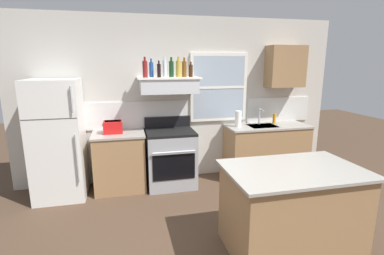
% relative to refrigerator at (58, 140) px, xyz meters
% --- Properties ---
extents(ground_plane, '(16.00, 16.00, 0.00)m').
position_rel_refrigerator_xyz_m(ground_plane, '(1.90, -1.84, -0.87)').
color(ground_plane, '#4C3828').
extents(back_wall, '(5.40, 0.11, 2.70)m').
position_rel_refrigerator_xyz_m(back_wall, '(1.93, 0.39, 0.48)').
color(back_wall, beige).
rests_on(back_wall, ground_plane).
extents(refrigerator, '(0.70, 0.72, 1.74)m').
position_rel_refrigerator_xyz_m(refrigerator, '(0.00, 0.00, 0.00)').
color(refrigerator, white).
rests_on(refrigerator, ground_plane).
extents(counter_left_of_stove, '(0.79, 0.63, 0.91)m').
position_rel_refrigerator_xyz_m(counter_left_of_stove, '(0.85, 0.06, -0.41)').
color(counter_left_of_stove, '#9E754C').
rests_on(counter_left_of_stove, ground_plane).
extents(toaster, '(0.30, 0.20, 0.19)m').
position_rel_refrigerator_xyz_m(toaster, '(0.78, 0.07, 0.14)').
color(toaster, red).
rests_on(toaster, counter_left_of_stove).
extents(stove_range, '(0.76, 0.69, 1.09)m').
position_rel_refrigerator_xyz_m(stove_range, '(1.65, 0.02, -0.41)').
color(stove_range, '#9EA0A5').
rests_on(stove_range, ground_plane).
extents(range_hood_shelf, '(0.96, 0.52, 0.24)m').
position_rel_refrigerator_xyz_m(range_hood_shelf, '(1.65, 0.12, 0.75)').
color(range_hood_shelf, silver).
extents(bottle_red_label_wine, '(0.07, 0.07, 0.30)m').
position_rel_refrigerator_xyz_m(bottle_red_label_wine, '(1.29, 0.07, 1.00)').
color(bottle_red_label_wine, maroon).
rests_on(bottle_red_label_wine, range_hood_shelf).
extents(bottle_blue_liqueur, '(0.07, 0.07, 0.28)m').
position_rel_refrigerator_xyz_m(bottle_blue_liqueur, '(1.39, 0.16, 0.99)').
color(bottle_blue_liqueur, '#1E478C').
rests_on(bottle_blue_liqueur, range_hood_shelf).
extents(bottle_balsamic_dark, '(0.06, 0.06, 0.25)m').
position_rel_refrigerator_xyz_m(bottle_balsamic_dark, '(1.50, 0.07, 0.98)').
color(bottle_balsamic_dark, black).
rests_on(bottle_balsamic_dark, range_hood_shelf).
extents(bottle_clear_tall, '(0.06, 0.06, 0.31)m').
position_rel_refrigerator_xyz_m(bottle_clear_tall, '(1.60, 0.13, 1.01)').
color(bottle_clear_tall, silver).
rests_on(bottle_clear_tall, range_hood_shelf).
extents(bottle_dark_green_wine, '(0.07, 0.07, 0.30)m').
position_rel_refrigerator_xyz_m(bottle_dark_green_wine, '(1.70, 0.13, 1.00)').
color(bottle_dark_green_wine, '#143819').
rests_on(bottle_dark_green_wine, range_hood_shelf).
extents(bottle_champagne_gold_foil, '(0.08, 0.08, 0.31)m').
position_rel_refrigerator_xyz_m(bottle_champagne_gold_foil, '(1.81, 0.09, 1.00)').
color(bottle_champagne_gold_foil, '#B29333').
rests_on(bottle_champagne_gold_foil, range_hood_shelf).
extents(bottle_amber_wine, '(0.07, 0.07, 0.30)m').
position_rel_refrigerator_xyz_m(bottle_amber_wine, '(1.90, 0.10, 1.00)').
color(bottle_amber_wine, brown).
rests_on(bottle_amber_wine, range_hood_shelf).
extents(bottle_brown_stout, '(0.06, 0.06, 0.23)m').
position_rel_refrigerator_xyz_m(bottle_brown_stout, '(2.00, 0.09, 0.97)').
color(bottle_brown_stout, '#381E0F').
rests_on(bottle_brown_stout, range_hood_shelf).
extents(counter_right_with_sink, '(1.43, 0.63, 0.91)m').
position_rel_refrigerator_xyz_m(counter_right_with_sink, '(3.35, 0.06, -0.41)').
color(counter_right_with_sink, '#9E754C').
rests_on(counter_right_with_sink, ground_plane).
extents(sink_faucet, '(0.03, 0.17, 0.28)m').
position_rel_refrigerator_xyz_m(sink_faucet, '(3.25, 0.16, 0.21)').
color(sink_faucet, silver).
rests_on(sink_faucet, counter_right_with_sink).
extents(paper_towel_roll, '(0.11, 0.11, 0.27)m').
position_rel_refrigerator_xyz_m(paper_towel_roll, '(2.81, 0.06, 0.17)').
color(paper_towel_roll, white).
rests_on(paper_towel_roll, counter_right_with_sink).
extents(dish_soap_bottle, '(0.06, 0.06, 0.18)m').
position_rel_refrigerator_xyz_m(dish_soap_bottle, '(3.53, 0.16, 0.13)').
color(dish_soap_bottle, orange).
rests_on(dish_soap_bottle, counter_right_with_sink).
extents(kitchen_island, '(1.40, 0.90, 0.91)m').
position_rel_refrigerator_xyz_m(kitchen_island, '(2.63, -1.90, -0.41)').
color(kitchen_island, '#9E754C').
rests_on(kitchen_island, ground_plane).
extents(upper_cabinet_right, '(0.64, 0.32, 0.70)m').
position_rel_refrigerator_xyz_m(upper_cabinet_right, '(3.70, 0.20, 1.03)').
color(upper_cabinet_right, '#9E754C').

